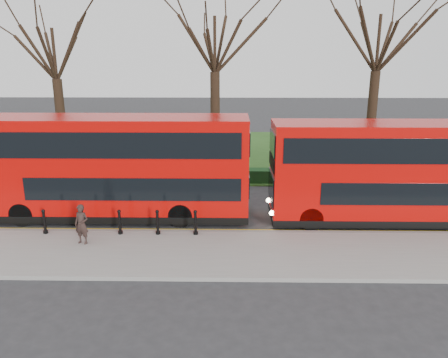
{
  "coord_description": "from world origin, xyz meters",
  "views": [
    {
      "loc": [
        3.03,
        -18.03,
        7.29
      ],
      "look_at": [
        2.72,
        0.5,
        2.0
      ],
      "focal_mm": 35.0,
      "sensor_mm": 36.0,
      "label": 1
    }
  ],
  "objects_px": {
    "pedestrian": "(82,224)",
    "bollard_row": "(120,222)",
    "bus_lead": "(119,168)",
    "bus_rear": "(399,173)"
  },
  "relations": [
    {
      "from": "bollard_row",
      "to": "bus_rear",
      "type": "xyz_separation_m",
      "value": [
        11.99,
        2.03,
        1.61
      ]
    },
    {
      "from": "pedestrian",
      "to": "bollard_row",
      "type": "bearing_deg",
      "value": 54.24
    },
    {
      "from": "bus_rear",
      "to": "pedestrian",
      "type": "bearing_deg",
      "value": -167.22
    },
    {
      "from": "bus_rear",
      "to": "pedestrian",
      "type": "distance_m",
      "value": 13.62
    },
    {
      "from": "bus_rear",
      "to": "pedestrian",
      "type": "relative_size",
      "value": 7.08
    },
    {
      "from": "bollard_row",
      "to": "bus_rear",
      "type": "distance_m",
      "value": 12.26
    },
    {
      "from": "bus_lead",
      "to": "pedestrian",
      "type": "bearing_deg",
      "value": -102.33
    },
    {
      "from": "bollard_row",
      "to": "pedestrian",
      "type": "relative_size",
      "value": 4.02
    },
    {
      "from": "bus_lead",
      "to": "pedestrian",
      "type": "distance_m",
      "value": 3.67
    },
    {
      "from": "pedestrian",
      "to": "bus_lead",
      "type": "bearing_deg",
      "value": 93.82
    }
  ]
}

